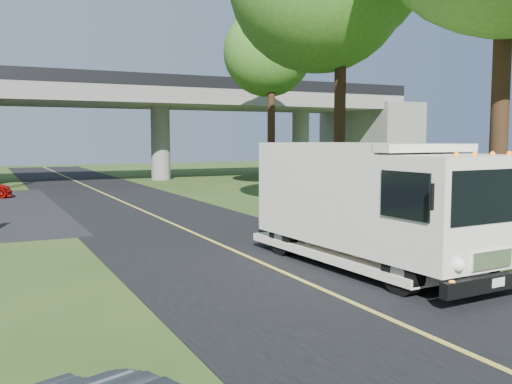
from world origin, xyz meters
TOP-DOWN VIEW (x-y plane):
  - ground at (0.00, 0.00)m, footprint 120.00×120.00m
  - road at (0.00, 10.00)m, footprint 7.00×90.00m
  - lane_line at (0.00, 10.00)m, footprint 0.12×90.00m
  - overpass at (0.00, 32.00)m, footprint 54.00×10.00m
  - tree_right_far at (9.21, 19.84)m, footprint 5.77×5.67m
  - step_van at (2.20, 1.71)m, footprint 3.00×7.20m

SIDE VIEW (x-z plane):
  - ground at x=0.00m, z-range 0.00..0.00m
  - road at x=0.00m, z-range 0.00..0.02m
  - lane_line at x=0.00m, z-range 0.03..0.03m
  - step_van at x=2.20m, z-range 0.13..3.10m
  - overpass at x=0.00m, z-range 0.91..8.21m
  - tree_right_far at x=9.21m, z-range 2.81..13.80m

